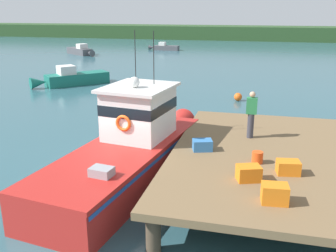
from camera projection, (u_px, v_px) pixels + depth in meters
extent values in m
plane|color=#2D5660|center=(125.00, 173.00, 13.35)|extent=(200.00, 200.00, 0.00)
cylinder|color=#4C3D2D|center=(153.00, 233.00, 8.89)|extent=(0.36, 0.36, 1.00)
cylinder|color=#4C3D2D|center=(206.00, 129.00, 16.50)|extent=(0.36, 0.36, 1.00)
cylinder|color=#4C3D2D|center=(334.00, 139.00, 15.30)|extent=(0.36, 0.36, 1.00)
cube|color=brown|center=(269.00, 156.00, 11.92)|extent=(6.00, 9.00, 0.20)
cube|color=red|center=(124.00, 166.00, 12.55)|extent=(3.63, 8.28, 1.10)
cone|color=red|center=(177.00, 125.00, 16.89)|extent=(1.35, 1.94, 1.10)
cube|color=#234C9E|center=(123.00, 153.00, 12.42)|extent=(3.62, 8.12, 0.12)
cube|color=red|center=(123.00, 149.00, 12.37)|extent=(3.67, 8.28, 0.12)
cube|color=silver|center=(139.00, 114.00, 13.18)|extent=(2.20, 2.45, 1.80)
cube|color=black|center=(139.00, 106.00, 13.09)|extent=(2.22, 2.47, 0.36)
cube|color=silver|center=(139.00, 87.00, 12.90)|extent=(2.48, 2.78, 0.10)
sphere|color=white|center=(134.00, 82.00, 12.57)|extent=(0.36, 0.36, 0.36)
cylinder|color=black|center=(135.00, 57.00, 13.19)|extent=(0.03, 0.03, 1.80)
cylinder|color=black|center=(154.00, 58.00, 12.94)|extent=(0.03, 0.03, 1.80)
cube|color=#939399|center=(102.00, 174.00, 10.19)|extent=(0.66, 0.52, 0.36)
torus|color=orange|center=(59.00, 181.00, 10.04)|extent=(0.63, 0.63, 0.12)
torus|color=#EA5119|center=(123.00, 123.00, 12.18)|extent=(0.55, 0.18, 0.54)
cube|color=orange|center=(275.00, 194.00, 8.79)|extent=(0.64, 0.50, 0.45)
cube|color=orange|center=(249.00, 173.00, 9.94)|extent=(0.71, 0.61, 0.40)
cube|color=#3370B2|center=(202.00, 145.00, 12.07)|extent=(0.70, 0.60, 0.34)
cube|color=orange|center=(288.00, 167.00, 10.34)|extent=(0.66, 0.53, 0.37)
cylinder|color=#E04C19|center=(257.00, 157.00, 11.08)|extent=(0.32, 0.32, 0.34)
cylinder|color=#383842|center=(250.00, 126.00, 13.18)|extent=(0.22, 0.22, 0.86)
cube|color=#287F47|center=(252.00, 106.00, 12.97)|extent=(0.36, 0.22, 0.56)
sphere|color=tan|center=(253.00, 95.00, 12.86)|extent=(0.20, 0.20, 0.20)
cube|color=#4C4C51|center=(167.00, 48.00, 52.47)|extent=(3.46, 1.25, 0.62)
cone|color=#4C4C51|center=(152.00, 47.00, 53.05)|extent=(0.88, 0.66, 0.62)
cube|color=silver|center=(162.00, 44.00, 52.47)|extent=(0.89, 0.91, 0.47)
cube|color=#196B5B|center=(77.00, 79.00, 28.82)|extent=(4.25, 4.36, 0.84)
cone|color=#196B5B|center=(39.00, 83.00, 27.33)|extent=(1.40, 1.42, 0.84)
cube|color=silver|center=(66.00, 70.00, 28.19)|extent=(1.65, 1.65, 0.63)
cube|color=#4C4C51|center=(79.00, 51.00, 47.71)|extent=(4.24, 3.57, 0.77)
cone|color=#4C4C51|center=(90.00, 53.00, 45.78)|extent=(1.31, 1.25, 0.77)
cube|color=silver|center=(82.00, 46.00, 46.97)|extent=(1.49, 1.50, 0.58)
sphere|color=#EA5B19|center=(238.00, 97.00, 23.70)|extent=(0.50, 0.50, 0.50)
cube|color=#284723|center=(240.00, 33.00, 70.50)|extent=(120.00, 8.00, 2.40)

